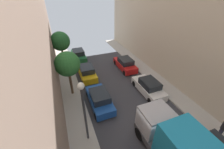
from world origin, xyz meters
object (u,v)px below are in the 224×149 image
parked_car_left_4 (79,55)px  parked_car_right_3 (125,64)px  parked_car_right_2 (149,87)px  parked_car_left_2 (100,99)px  lamp_post (83,105)px  street_tree_2 (60,41)px  parked_car_left_3 (87,72)px  potted_plant_0 (61,70)px  street_tree_0 (67,64)px  pedestrian (223,128)px

parked_car_left_4 → parked_car_right_3: bearing=-44.8°
parked_car_right_2 → parked_car_right_3: (0.00, 5.63, 0.00)m
parked_car_left_2 → lamp_post: lamp_post is taller
parked_car_right_2 → street_tree_2: bearing=129.7°
parked_car_left_2 → lamp_post: size_ratio=0.84×
parked_car_left_3 → parked_car_right_3: 5.40m
parked_car_left_3 → potted_plant_0: size_ratio=5.94×
parked_car_right_3 → potted_plant_0: 8.51m
street_tree_0 → lamp_post: bearing=-87.1°
parked_car_left_4 → parked_car_right_2: same height
lamp_post → parked_car_left_2: bearing=58.9°
parked_car_left_3 → lamp_post: (-1.90, -8.49, 2.78)m
parked_car_right_2 → pedestrian: 6.82m
parked_car_left_3 → potted_plant_0: 3.53m
parked_car_left_4 → street_tree_0: street_tree_0 is taller
parked_car_left_2 → street_tree_2: street_tree_2 is taller
parked_car_right_3 → pedestrian: bearing=-81.1°
parked_car_left_2 → pedestrian: bearing=-42.2°
potted_plant_0 → parked_car_right_2: bearing=-41.8°
parked_car_left_4 → street_tree_0: (-2.19, -8.29, 2.87)m
parked_car_left_3 → parked_car_left_2: bearing=-90.0°
street_tree_0 → lamp_post: size_ratio=0.93×
lamp_post → parked_car_left_4: bearing=82.3°
parked_car_right_2 → lamp_post: 8.39m
parked_car_left_2 → potted_plant_0: 7.89m
parked_car_right_2 → pedestrian: size_ratio=2.44×
parked_car_right_2 → street_tree_0: bearing=160.4°
parked_car_left_3 → parked_car_right_3: same height
parked_car_left_4 → street_tree_0: bearing=-104.8°
parked_car_right_3 → lamp_post: 11.68m
street_tree_2 → parked_car_right_2: bearing=-50.3°
lamp_post → parked_car_left_3: bearing=77.4°
parked_car_right_2 → parked_car_right_3: size_ratio=1.00×
parked_car_right_2 → street_tree_0: street_tree_0 is taller
parked_car_left_3 → street_tree_0: street_tree_0 is taller
street_tree_2 → lamp_post: size_ratio=0.96×
parked_car_right_2 → potted_plant_0: size_ratio=5.94×
parked_car_left_2 → parked_car_left_4: same height
parked_car_left_3 → parked_car_right_2: 7.67m
street_tree_0 → potted_plant_0: (-0.73, 4.72, -3.06)m
parked_car_right_2 → parked_car_right_3: 5.63m
street_tree_0 → street_tree_2: street_tree_2 is taller
parked_car_left_3 → parked_car_right_2: bearing=-45.2°
parked_car_left_2 → potted_plant_0: bearing=111.7°
parked_car_left_3 → pedestrian: (7.31, -11.97, 0.35)m
street_tree_0 → lamp_post: (0.29, -5.76, -0.09)m
parked_car_left_3 → pedestrian: size_ratio=2.44×
pedestrian → potted_plant_0: bearing=126.2°
pedestrian → potted_plant_0: (-10.23, 13.96, -0.55)m
parked_car_left_3 → pedestrian: bearing=-58.6°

